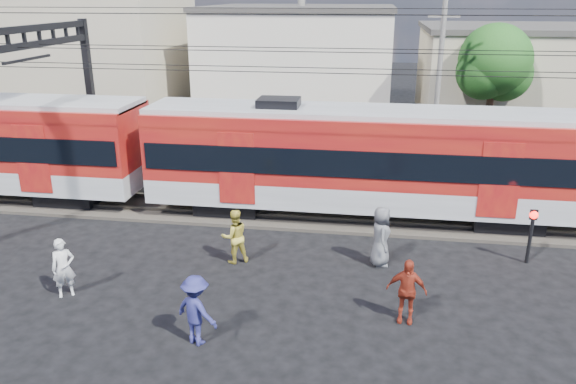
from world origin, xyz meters
name	(u,v)px	position (x,y,z in m)	size (l,w,h in m)	color
ground	(240,328)	(0.00, 0.00, 0.00)	(120.00, 120.00, 0.00)	black
track_bed	(288,212)	(0.00, 8.00, 0.06)	(70.00, 3.40, 0.12)	#2D2823
rail_near	(285,216)	(0.00, 7.25, 0.18)	(70.00, 0.12, 0.12)	#59544C
rail_far	(291,203)	(0.00, 8.75, 0.18)	(70.00, 0.12, 0.12)	#59544C
commuter_train	(371,157)	(3.08, 8.00, 2.40)	(50.30, 3.08, 4.17)	black
catenary	(63,75)	(-8.65, 8.00, 5.14)	(70.00, 9.30, 7.52)	black
building_west	(73,47)	(-17.00, 24.00, 4.66)	(14.28, 10.20, 9.30)	tan
building_midwest	(301,61)	(-2.00, 27.00, 3.66)	(12.24, 12.24, 7.30)	beige
building_mideast	(559,80)	(14.00, 24.00, 3.16)	(16.32, 10.20, 6.30)	tan
utility_pole_mid	(439,74)	(6.00, 15.00, 4.53)	(1.80, 0.24, 8.50)	slate
tree_near	(498,65)	(9.19, 18.09, 4.66)	(3.82, 3.64, 6.72)	#382619
pedestrian_a	(63,268)	(-5.23, 0.90, 0.86)	(0.62, 0.41, 1.71)	silver
pedestrian_b	(235,236)	(-1.02, 3.67, 0.88)	(0.85, 0.67, 1.76)	gold
pedestrian_c	(196,310)	(-0.88, -0.74, 0.90)	(1.16, 0.67, 1.80)	navy
pedestrian_d	(406,291)	(4.15, 1.01, 0.88)	(1.03, 0.43, 1.76)	maroon
pedestrian_e	(381,236)	(3.51, 4.17, 0.96)	(0.94, 0.61, 1.92)	#54555A
crossing_signal	(532,226)	(8.12, 4.99, 1.25)	(0.26, 0.26, 1.80)	black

